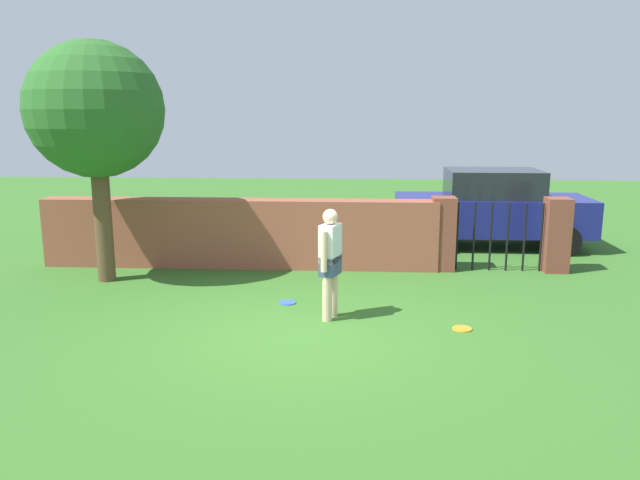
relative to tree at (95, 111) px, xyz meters
name	(u,v)px	position (x,y,z in m)	size (l,w,h in m)	color
ground_plane	(299,336)	(3.70, -2.60, -2.97)	(40.00, 40.00, 0.00)	#336623
brick_wall	(239,233)	(2.20, 1.13, -2.31)	(7.60, 0.50, 1.33)	brown
tree	(95,111)	(0.00, 0.00, 0.00)	(2.32, 2.32, 4.17)	brown
person	(330,259)	(4.09, -1.86, -2.08)	(0.33, 0.51, 1.62)	beige
fence_gate	(499,234)	(7.15, 1.13, -2.27)	(2.55, 0.44, 1.40)	brown
car	(492,208)	(7.46, 3.33, -2.11)	(4.21, 1.94, 1.72)	navy
frisbee_blue	(287,303)	(3.38, -1.16, -2.96)	(0.27, 0.27, 0.02)	blue
frisbee_orange	(462,329)	(5.94, -2.22, -2.96)	(0.27, 0.27, 0.02)	orange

